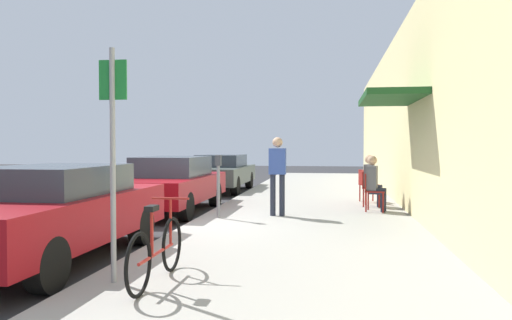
% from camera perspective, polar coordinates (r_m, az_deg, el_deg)
% --- Properties ---
extents(ground_plane, '(60.00, 60.00, 0.00)m').
position_cam_1_polar(ground_plane, '(9.86, -8.00, -7.92)').
color(ground_plane, '#2D2D30').
extents(sidewalk_slab, '(4.50, 32.00, 0.12)m').
position_cam_1_polar(sidewalk_slab, '(11.44, 5.89, -6.28)').
color(sidewalk_slab, '#9E9B93').
rests_on(sidewalk_slab, ground_plane).
extents(building_facade, '(1.40, 32.00, 4.64)m').
position_cam_1_polar(building_facade, '(11.48, 17.99, 5.01)').
color(building_facade, beige).
rests_on(building_facade, ground_plane).
extents(parked_car_0, '(1.80, 4.40, 1.35)m').
position_cam_1_polar(parked_car_0, '(7.58, -22.46, -5.48)').
color(parked_car_0, maroon).
rests_on(parked_car_0, ground_plane).
extents(parked_car_1, '(1.80, 4.40, 1.36)m').
position_cam_1_polar(parked_car_1, '(12.37, -9.73, -2.66)').
color(parked_car_1, maroon).
rests_on(parked_car_1, ground_plane).
extents(parked_car_2, '(1.80, 4.40, 1.31)m').
position_cam_1_polar(parked_car_2, '(17.73, -4.03, -1.38)').
color(parked_car_2, '#47514C').
rests_on(parked_car_2, ground_plane).
extents(parking_meter, '(0.12, 0.10, 1.32)m').
position_cam_1_polar(parking_meter, '(10.43, -4.35, -2.48)').
color(parking_meter, slate).
rests_on(parking_meter, sidewalk_slab).
extents(street_sign, '(0.32, 0.06, 2.60)m').
position_cam_1_polar(street_sign, '(5.72, -16.11, 1.57)').
color(street_sign, gray).
rests_on(street_sign, sidewalk_slab).
extents(bicycle_0, '(0.46, 1.71, 0.90)m').
position_cam_1_polar(bicycle_0, '(5.69, -11.30, -10.18)').
color(bicycle_0, black).
rests_on(bicycle_0, sidewalk_slab).
extents(cafe_chair_0, '(0.52, 0.52, 0.87)m').
position_cam_1_polar(cafe_chair_0, '(11.79, 13.17, -3.32)').
color(cafe_chair_0, maroon).
rests_on(cafe_chair_0, sidewalk_slab).
extents(seated_patron_0, '(0.48, 0.43, 1.29)m').
position_cam_1_polar(seated_patron_0, '(11.77, 13.47, -2.39)').
color(seated_patron_0, '#232838').
rests_on(seated_patron_0, sidewalk_slab).
extents(cafe_chair_1, '(0.52, 0.52, 0.87)m').
position_cam_1_polar(cafe_chair_1, '(12.72, 12.84, -2.95)').
color(cafe_chair_1, maroon).
rests_on(cafe_chair_1, sidewalk_slab).
extents(seated_patron_1, '(0.48, 0.43, 1.29)m').
position_cam_1_polar(seated_patron_1, '(12.70, 13.12, -2.09)').
color(seated_patron_1, '#232838').
rests_on(seated_patron_1, sidewalk_slab).
extents(cafe_chair_2, '(0.56, 0.56, 0.87)m').
position_cam_1_polar(cafe_chair_2, '(13.65, 12.57, -2.63)').
color(cafe_chair_2, maroon).
rests_on(cafe_chair_2, sidewalk_slab).
extents(pedestrian_standing, '(0.36, 0.22, 1.70)m').
position_cam_1_polar(pedestrian_standing, '(10.72, 2.48, -1.11)').
color(pedestrian_standing, '#232838').
rests_on(pedestrian_standing, sidewalk_slab).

